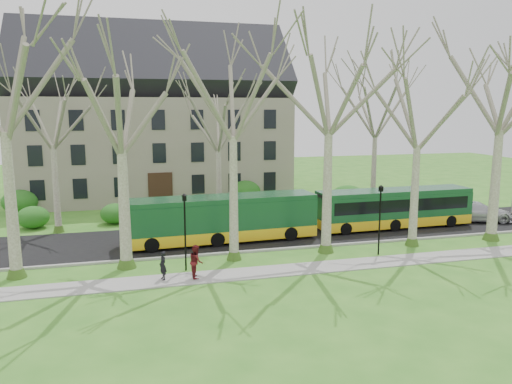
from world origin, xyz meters
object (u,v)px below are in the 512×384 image
at_px(bus_follow, 394,208).
at_px(pedestrian_a, 163,265).
at_px(sedan, 477,211).
at_px(pedestrian_b, 196,261).
at_px(bus_lead, 222,218).

height_order(bus_follow, pedestrian_a, bus_follow).
xyz_separation_m(bus_follow, pedestrian_a, (-17.94, -7.44, -0.74)).
distance_m(sedan, pedestrian_a, 26.56).
bearing_deg(pedestrian_b, pedestrian_a, 84.99).
bearing_deg(pedestrian_a, bus_lead, 130.50).
bearing_deg(bus_follow, bus_lead, -178.25).
height_order(sedan, pedestrian_b, pedestrian_b).
distance_m(bus_follow, sedan, 7.55).
bearing_deg(pedestrian_b, bus_lead, -21.77).
relative_size(bus_lead, pedestrian_b, 7.15).
distance_m(bus_lead, bus_follow, 13.44).
height_order(sedan, pedestrian_a, sedan).
bearing_deg(bus_lead, pedestrian_b, -114.73).
bearing_deg(bus_lead, bus_follow, 0.20).
distance_m(sedan, pedestrian_b, 24.94).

